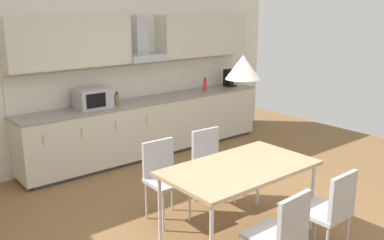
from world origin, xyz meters
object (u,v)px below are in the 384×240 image
at_px(chair_far_left, 163,172).
at_px(bottle_red, 205,85).
at_px(chair_far_right, 210,158).
at_px(pendant_lamp, 243,67).
at_px(chair_near_right, 331,207).
at_px(coffee_maker, 229,78).
at_px(dining_table, 240,171).
at_px(chair_near_left, 282,231).
at_px(bottle_brown, 117,99).
at_px(microwave, 93,98).

bearing_deg(chair_far_left, bottle_red, 39.88).
bearing_deg(chair_far_right, pendant_lamp, -113.09).
distance_m(chair_near_right, chair_far_left, 1.76).
height_order(coffee_maker, pendant_lamp, pendant_lamp).
distance_m(dining_table, chair_far_right, 0.90).
bearing_deg(chair_near_left, bottle_brown, 81.61).
distance_m(microwave, chair_far_left, 1.95).
bearing_deg(microwave, chair_far_left, -94.60).
height_order(coffee_maker, bottle_red, coffee_maker).
relative_size(bottle_brown, dining_table, 0.12).
height_order(coffee_maker, bottle_brown, coffee_maker).
relative_size(chair_near_right, chair_far_left, 1.00).
bearing_deg(bottle_brown, microwave, 176.74).
xyz_separation_m(microwave, bottle_red, (2.04, -0.05, -0.04)).
relative_size(bottle_red, chair_near_right, 0.26).
relative_size(chair_far_right, chair_far_left, 1.00).
xyz_separation_m(bottle_brown, chair_far_left, (-0.51, -1.86, -0.43)).
height_order(bottle_brown, dining_table, bottle_brown).
height_order(chair_far_right, chair_far_left, same).
height_order(bottle_red, pendant_lamp, pendant_lamp).
distance_m(coffee_maker, bottle_brown, 2.32).
bearing_deg(coffee_maker, microwave, -179.44).
xyz_separation_m(microwave, bottle_brown, (0.36, -0.02, -0.06)).
bearing_deg(chair_far_left, bottle_brown, 74.55).
bearing_deg(dining_table, bottle_brown, 86.23).
distance_m(chair_near_right, chair_far_right, 1.62).
xyz_separation_m(coffee_maker, bottle_brown, (-2.32, -0.05, -0.07)).
bearing_deg(dining_table, chair_near_left, -112.61).
relative_size(microwave, chair_far_right, 0.55).
height_order(microwave, dining_table, microwave).
height_order(coffee_maker, dining_table, coffee_maker).
bearing_deg(pendant_lamp, chair_near_right, -67.08).
xyz_separation_m(coffee_maker, pendant_lamp, (-2.49, -2.72, 0.69)).
bearing_deg(chair_near_left, chair_near_right, -0.01).
bearing_deg(chair_near_left, coffee_maker, 51.28).
xyz_separation_m(chair_near_right, chair_near_left, (-0.68, 0.00, 0.00)).
distance_m(bottle_brown, chair_far_left, 1.98).
relative_size(chair_near_right, chair_near_left, 1.00).
distance_m(chair_far_right, chair_far_left, 0.68).
height_order(dining_table, chair_far_right, chair_far_right).
distance_m(coffee_maker, chair_far_right, 2.91).
distance_m(microwave, bottle_brown, 0.37).
xyz_separation_m(chair_near_right, chair_far_right, (0.00, 1.62, 0.00)).
distance_m(chair_far_right, chair_near_left, 1.76).
height_order(dining_table, chair_near_right, chair_near_right).
relative_size(chair_near_left, chair_far_left, 1.00).
height_order(coffee_maker, chair_near_left, coffee_maker).
xyz_separation_m(bottle_brown, pendant_lamp, (-0.18, -2.67, 0.76)).
bearing_deg(chair_far_right, bottle_red, 50.56).
distance_m(microwave, chair_far_right, 2.01).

